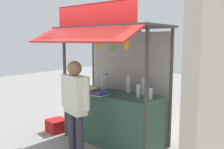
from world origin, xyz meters
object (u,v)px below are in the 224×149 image
water_bottle_front_right (103,84)px  banana_bunch_inner_right (99,46)px  banana_bunch_leftmost (113,46)px  plastic_crate (57,125)px  water_bottle_right (144,87)px  water_bottle_center (128,85)px  water_bottle_rear_center (151,93)px  magazine_stack_back_right (92,89)px  water_bottle_far_right (106,82)px  water_bottle_mid_right (138,90)px  banana_bunch_rightmost (127,45)px  magazine_stack_front_left (101,94)px  vendor_person (75,101)px

water_bottle_front_right → banana_bunch_inner_right: bearing=-53.7°
banana_bunch_leftmost → plastic_crate: bearing=175.1°
water_bottle_front_right → water_bottle_right: (0.89, 0.09, 0.03)m
water_bottle_center → water_bottle_rear_center: 0.66m
banana_bunch_inner_right → water_bottle_front_right: bearing=126.3°
water_bottle_right → magazine_stack_back_right: 1.05m
water_bottle_right → banana_bunch_leftmost: 1.00m
water_bottle_far_right → magazine_stack_back_right: water_bottle_far_right is taller
banana_bunch_leftmost → water_bottle_mid_right: bearing=67.7°
water_bottle_front_right → water_bottle_right: water_bottle_right is taller
water_bottle_rear_center → banana_bunch_rightmost: 0.93m
magazine_stack_front_left → banana_bunch_rightmost: size_ratio=1.20×
magazine_stack_front_left → vendor_person: (0.00, -0.62, -0.02)m
magazine_stack_back_right → water_bottle_front_right: bearing=60.3°
water_bottle_rear_center → plastic_crate: size_ratio=0.61×
magazine_stack_back_right → banana_bunch_leftmost: banana_bunch_leftmost is taller
water_bottle_center → water_bottle_front_right: bearing=-169.6°
water_bottle_center → water_bottle_rear_center: size_ratio=1.38×
water_bottle_center → magazine_stack_back_right: (-0.66, -0.29, -0.12)m
magazine_stack_front_left → banana_bunch_rightmost: bearing=-14.1°
magazine_stack_front_left → plastic_crate: bearing=-178.6°
plastic_crate → magazine_stack_back_right: bearing=16.6°
banana_bunch_rightmost → water_bottle_center: bearing=123.1°
water_bottle_far_right → water_bottle_center: bearing=-2.0°
banana_bunch_leftmost → banana_bunch_rightmost: (0.26, -0.00, 0.03)m
water_bottle_center → banana_bunch_leftmost: 1.01m
water_bottle_center → water_bottle_front_right: size_ratio=1.21×
water_bottle_front_right → banana_bunch_rightmost: 1.39m
water_bottle_center → water_bottle_far_right: (-0.56, 0.02, 0.00)m
water_bottle_far_right → magazine_stack_front_left: size_ratio=0.99×
water_bottle_rear_center → magazine_stack_front_left: bearing=-162.3°
banana_bunch_leftmost → vendor_person: 1.06m
water_bottle_right → magazine_stack_front_left: (-0.58, -0.50, -0.12)m
water_bottle_far_right → magazine_stack_front_left: 0.63m
water_bottle_front_right → banana_bunch_inner_right: banana_bunch_inner_right is taller
water_bottle_front_right → magazine_stack_front_left: (0.31, -0.40, -0.09)m
vendor_person → water_bottle_mid_right: bearing=-108.8°
water_bottle_rear_center → magazine_stack_front_left: (-0.86, -0.27, -0.08)m
magazine_stack_back_right → banana_bunch_leftmost: size_ratio=1.11×
water_bottle_rear_center → magazine_stack_front_left: water_bottle_rear_center is taller
water_bottle_rear_center → magazine_stack_back_right: 1.28m
water_bottle_right → magazine_stack_front_left: 0.77m
vendor_person → magazine_stack_front_left: bearing=-74.9°
water_bottle_center → banana_bunch_rightmost: bearing=-56.9°
water_bottle_right → plastic_crate: (-1.81, -0.53, -0.97)m
banana_bunch_leftmost → plastic_crate: size_ratio=0.77×
water_bottle_mid_right → magazine_stack_front_left: water_bottle_mid_right is taller
vendor_person → plastic_crate: vendor_person is taller
water_bottle_rear_center → banana_bunch_leftmost: size_ratio=0.80×
magazine_stack_back_right → vendor_person: vendor_person is taller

